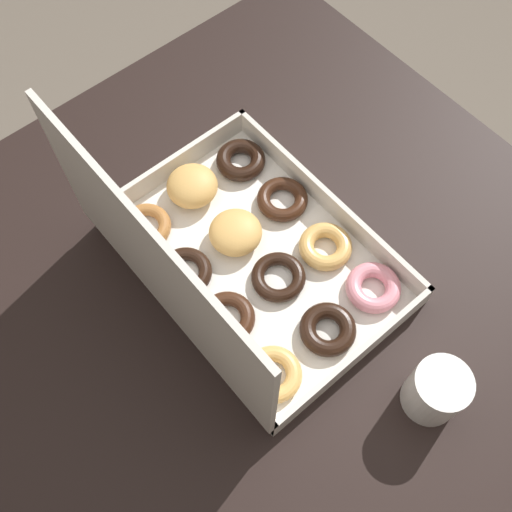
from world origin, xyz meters
TOP-DOWN VIEW (x-y plane):
  - ground_plane at (0.00, 0.00)m, footprint 8.00×8.00m
  - dining_table at (0.00, 0.00)m, footprint 0.93×1.03m
  - donut_box at (0.02, -0.02)m, footprint 0.42×0.30m
  - coffee_mug at (-0.29, -0.09)m, footprint 0.07×0.07m

SIDE VIEW (x-z plane):
  - ground_plane at x=0.00m, z-range 0.00..0.00m
  - dining_table at x=0.00m, z-range 0.27..1.04m
  - coffee_mug at x=-0.29m, z-range 0.76..0.85m
  - donut_box at x=0.02m, z-range 0.66..0.96m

